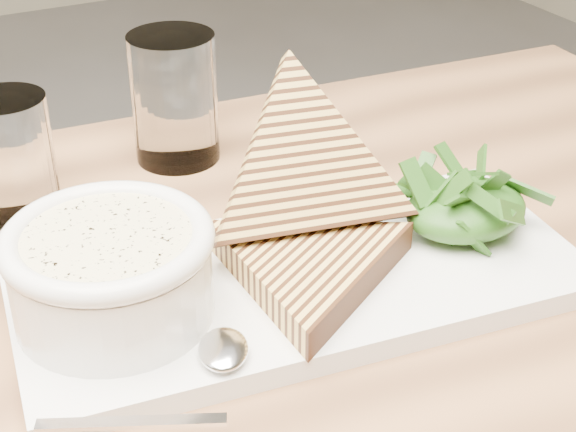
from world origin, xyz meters
name	(u,v)px	position (x,y,z in m)	size (l,w,h in m)	color
table_top	(188,402)	(0.18, -0.05, 0.70)	(1.15, 0.77, 0.04)	#9B673E
table_leg_br	(472,325)	(0.71, 0.28, 0.34)	(0.06, 0.06, 0.68)	#9B673E
platter	(301,281)	(0.29, -0.01, 0.73)	(0.39, 0.18, 0.02)	white
soup_bowl	(112,282)	(0.16, 0.01, 0.77)	(0.13, 0.13, 0.05)	white
soup	(107,242)	(0.16, 0.01, 0.80)	(0.11, 0.11, 0.01)	beige
bowl_rim	(107,239)	(0.16, 0.01, 0.80)	(0.13, 0.13, 0.01)	white
sandwich_flat	(309,268)	(0.29, -0.02, 0.75)	(0.17, 0.17, 0.02)	#D9AC55
sandwich_lean	(306,171)	(0.31, 0.03, 0.80)	(0.17, 0.17, 0.09)	#D9AC55
salad_base	(466,209)	(0.42, -0.02, 0.76)	(0.09, 0.07, 0.04)	black
arugula_pile	(467,199)	(0.42, -0.02, 0.77)	(0.11, 0.10, 0.05)	#36721F
spoon_bowl	(223,349)	(0.20, -0.06, 0.75)	(0.03, 0.04, 0.01)	silver
spoon_handle	(132,423)	(0.14, -0.10, 0.74)	(0.10, 0.01, 0.00)	silver
glass_near	(12,156)	(0.14, 0.19, 0.77)	(0.06, 0.06, 0.10)	white
glass_far	(175,98)	(0.29, 0.22, 0.78)	(0.07, 0.07, 0.11)	white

